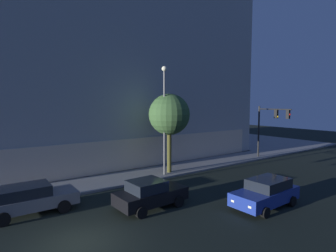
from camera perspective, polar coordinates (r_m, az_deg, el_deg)
ground_plane at (r=13.51m, az=-18.04°, el=-22.50°), size 120.00×120.00×0.00m
sidewalk_corner at (r=48.26m, az=-31.24°, el=-3.08°), size 80.00×60.00×0.15m
modern_building at (r=35.71m, az=-13.22°, el=12.22°), size 29.59×22.36×21.75m
traffic_light_far_corner at (r=31.24m, az=20.72°, el=0.94°), size 0.47×3.76×5.65m
street_lamp_sidewalk at (r=22.51m, az=-0.76°, el=3.72°), size 0.44×0.44×9.00m
sidewalk_tree at (r=23.29m, az=0.28°, el=2.36°), size 3.53×3.53×6.79m
car_grey at (r=17.43m, az=-26.98°, el=-13.37°), size 4.79×2.22×1.62m
car_black at (r=16.51m, az=-3.79°, el=-13.93°), size 4.32×2.33×1.67m
car_blue at (r=17.62m, az=19.79°, el=-12.97°), size 4.56×2.23×1.65m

